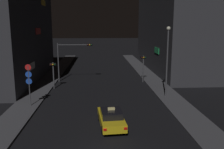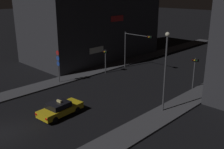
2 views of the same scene
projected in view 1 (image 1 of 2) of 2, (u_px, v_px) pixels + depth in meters
name	position (u px, v px, depth m)	size (l,w,h in m)	color
sidewalk_left	(52.00, 76.00, 39.02)	(2.69, 54.66, 0.17)	#424247
sidewalk_right	(148.00, 75.00, 39.88)	(2.69, 54.66, 0.17)	#424247
building_facade_right	(173.00, 6.00, 43.01)	(7.97, 26.44, 22.88)	#333338
taxi	(111.00, 118.00, 19.67)	(2.17, 4.59, 1.62)	yellow
traffic_light_overhead	(71.00, 54.00, 35.18)	(5.02, 0.42, 5.56)	#47474C
traffic_light_left_kerb	(53.00, 70.00, 31.24)	(0.80, 0.42, 3.42)	#47474C
traffic_light_right_kerb	(143.00, 63.00, 34.91)	(0.80, 0.42, 3.84)	#47474C
sign_pole_left	(29.00, 81.00, 24.00)	(0.61, 0.10, 4.16)	#47474C
street_lamp_near_block	(167.00, 54.00, 26.65)	(0.43, 0.43, 7.75)	#47474C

